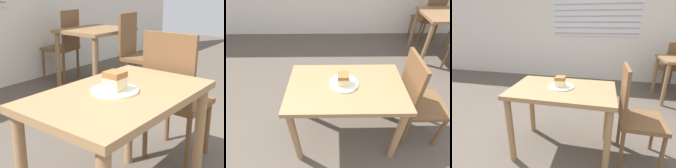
{
  "view_description": "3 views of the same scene",
  "coord_description": "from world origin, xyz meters",
  "views": [
    {
      "loc": [
        -1.18,
        -0.47,
        1.21
      ],
      "look_at": [
        0.03,
        0.49,
        0.74
      ],
      "focal_mm": 50.0,
      "sensor_mm": 36.0,
      "label": 1
    },
    {
      "loc": [
        -0.06,
        -0.67,
        1.68
      ],
      "look_at": [
        -0.04,
        0.4,
        0.75
      ],
      "focal_mm": 28.0,
      "sensor_mm": 36.0,
      "label": 2
    },
    {
      "loc": [
        0.38,
        -1.08,
        1.31
      ],
      "look_at": [
        0.04,
        0.43,
        0.76
      ],
      "focal_mm": 28.0,
      "sensor_mm": 36.0,
      "label": 3
    }
  ],
  "objects": [
    {
      "name": "cake_slice",
      "position": [
        0.0,
        0.45,
        0.77
      ],
      "size": [
        0.09,
        0.09,
        0.1
      ],
      "color": "beige",
      "rests_on": "plate"
    },
    {
      "name": "dining_table_near",
      "position": [
        0.03,
        0.43,
        0.59
      ],
      "size": [
        0.99,
        0.62,
        0.71
      ],
      "color": "#9E754C",
      "rests_on": "ground_plane"
    },
    {
      "name": "chair_far_opposite",
      "position": [
        1.71,
        2.65,
        0.5
      ],
      "size": [
        0.47,
        0.47,
        0.95
      ],
      "rotation": [
        0.0,
        0.0,
        3.34
      ],
      "color": "brown",
      "rests_on": "ground_plane"
    },
    {
      "name": "wall_back",
      "position": [
        0.01,
        3.03,
        1.41
      ],
      "size": [
        10.0,
        0.1,
        2.8
      ],
      "color": "silver",
      "rests_on": "ground_plane"
    },
    {
      "name": "plate",
      "position": [
        0.01,
        0.46,
        0.72
      ],
      "size": [
        0.25,
        0.25,
        0.01
      ],
      "color": "white",
      "rests_on": "dining_table_near"
    },
    {
      "name": "chair_near_window",
      "position": [
        0.71,
        0.47,
        0.5
      ],
      "size": [
        0.4,
        0.4,
        0.95
      ],
      "rotation": [
        0.0,
        0.0,
        1.57
      ],
      "color": "brown",
      "rests_on": "ground_plane"
    }
  ]
}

